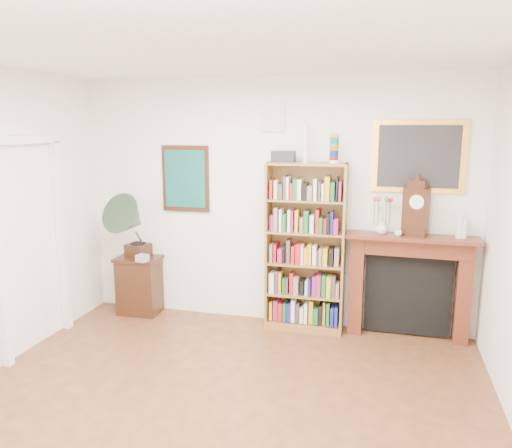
{
  "coord_description": "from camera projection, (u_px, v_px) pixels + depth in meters",
  "views": [
    {
      "loc": [
        1.23,
        -2.98,
        2.27
      ],
      "look_at": [
        0.04,
        1.6,
        1.33
      ],
      "focal_mm": 35.0,
      "sensor_mm": 36.0,
      "label": 1
    }
  ],
  "objects": [
    {
      "name": "flower_vase",
      "position": [
        381.0,
        227.0,
        5.27
      ],
      "size": [
        0.17,
        0.17,
        0.15
      ],
      "primitive_type": "imported",
      "rotation": [
        0.0,
        0.0,
        -0.24
      ],
      "color": "silver",
      "rests_on": "fireplace"
    },
    {
      "name": "bottle_left",
      "position": [
        460.0,
        227.0,
        5.06
      ],
      "size": [
        0.07,
        0.07,
        0.24
      ],
      "primitive_type": "cylinder",
      "color": "silver",
      "rests_on": "fireplace"
    },
    {
      "name": "gilt_painting",
      "position": [
        419.0,
        157.0,
        5.16
      ],
      "size": [
        0.95,
        0.04,
        0.75
      ],
      "color": "gold",
      "rests_on": "back_wall"
    },
    {
      "name": "mantel_clock",
      "position": [
        416.0,
        209.0,
        5.16
      ],
      "size": [
        0.28,
        0.22,
        0.58
      ],
      "rotation": [
        0.0,
        0.0,
        -0.36
      ],
      "color": "black",
      "rests_on": "fireplace"
    },
    {
      "name": "small_picture",
      "position": [
        273.0,
        118.0,
        5.47
      ],
      "size": [
        0.26,
        0.04,
        0.3
      ],
      "color": "white",
      "rests_on": "back_wall"
    },
    {
      "name": "teacup",
      "position": [
        398.0,
        233.0,
        5.17
      ],
      "size": [
        0.08,
        0.08,
        0.06
      ],
      "primitive_type": "imported",
      "rotation": [
        0.0,
        0.0,
        0.07
      ],
      "color": "silver",
      "rests_on": "fireplace"
    },
    {
      "name": "teal_poster",
      "position": [
        186.0,
        179.0,
        5.86
      ],
      "size": [
        0.58,
        0.04,
        0.78
      ],
      "color": "black",
      "rests_on": "back_wall"
    },
    {
      "name": "cd_stack",
      "position": [
        142.0,
        258.0,
        5.82
      ],
      "size": [
        0.14,
        0.14,
        0.08
      ],
      "primitive_type": "cube",
      "rotation": [
        0.0,
        0.0,
        -0.14
      ],
      "color": "#BABAC7",
      "rests_on": "side_cabinet"
    },
    {
      "name": "door_casing",
      "position": [
        31.0,
        227.0,
        5.01
      ],
      "size": [
        0.08,
        1.02,
        2.17
      ],
      "color": "white",
      "rests_on": "left_wall"
    },
    {
      "name": "bookshelf",
      "position": [
        306.0,
        238.0,
        5.47
      ],
      "size": [
        0.87,
        0.31,
        2.16
      ],
      "rotation": [
        0.0,
        0.0,
        0.01
      ],
      "color": "brown",
      "rests_on": "floor"
    },
    {
      "name": "side_cabinet",
      "position": [
        139.0,
        285.0,
        6.08
      ],
      "size": [
        0.53,
        0.39,
        0.71
      ],
      "primitive_type": "cube",
      "rotation": [
        0.0,
        0.0,
        0.02
      ],
      "color": "black",
      "rests_on": "floor"
    },
    {
      "name": "fireplace",
      "position": [
        409.0,
        277.0,
        5.34
      ],
      "size": [
        1.36,
        0.35,
        1.14
      ],
      "rotation": [
        0.0,
        0.0,
        -0.02
      ],
      "color": "#541F13",
      "rests_on": "floor"
    },
    {
      "name": "bottle_right",
      "position": [
        464.0,
        229.0,
        5.06
      ],
      "size": [
        0.06,
        0.06,
        0.2
      ],
      "primitive_type": "cylinder",
      "color": "silver",
      "rests_on": "fireplace"
    },
    {
      "name": "room",
      "position": [
        190.0,
        259.0,
        3.3
      ],
      "size": [
        4.51,
        5.01,
        2.81
      ],
      "color": "#522B18",
      "rests_on": "ground"
    },
    {
      "name": "gramophone",
      "position": [
        131.0,
        222.0,
        5.86
      ],
      "size": [
        0.58,
        0.68,
        0.8
      ],
      "rotation": [
        0.0,
        0.0,
        -0.18
      ],
      "color": "black",
      "rests_on": "side_cabinet"
    }
  ]
}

